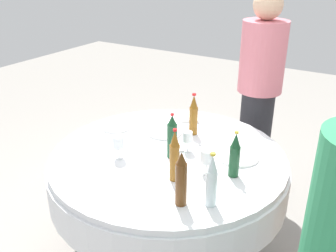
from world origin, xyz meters
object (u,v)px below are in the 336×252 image
(bottle_brown_north, at_px, (181,179))
(person_mid, at_px, (259,95))
(bottle_amber_mid, at_px, (175,157))
(plate_right, at_px, (164,132))
(plate_inner, at_px, (116,127))
(bottle_amber_east, at_px, (194,116))
(bottle_dark_green_west, at_px, (235,156))
(wine_glass_north, at_px, (188,137))
(bottle_dark_green_outer, at_px, (172,137))
(dining_table, at_px, (168,173))
(bottle_clear_rear, at_px, (212,181))
(wine_glass_outer, at_px, (118,143))
(wine_glass_east, at_px, (207,157))
(plate_left, at_px, (238,156))

(bottle_brown_north, distance_m, person_mid, 1.41)
(bottle_amber_mid, height_order, plate_right, bottle_amber_mid)
(bottle_amber_mid, xyz_separation_m, plate_inner, (0.70, -0.37, -0.13))
(bottle_amber_east, xyz_separation_m, bottle_brown_north, (-0.33, 0.74, 0.01))
(bottle_amber_east, bearing_deg, bottle_dark_green_west, 141.00)
(bottle_amber_east, xyz_separation_m, wine_glass_north, (-0.08, 0.24, -0.04))
(bottle_amber_mid, distance_m, bottle_dark_green_outer, 0.26)
(dining_table, bearing_deg, person_mid, -102.99)
(bottle_clear_rear, bearing_deg, plate_inner, -25.93)
(bottle_clear_rear, height_order, person_mid, person_mid)
(bottle_dark_green_outer, xyz_separation_m, plate_inner, (0.56, -0.15, -0.13))
(bottle_dark_green_west, bearing_deg, bottle_amber_mid, 38.51)
(dining_table, height_order, plate_right, plate_right)
(wine_glass_outer, bearing_deg, bottle_brown_north, 159.35)
(wine_glass_north, xyz_separation_m, person_mid, (-0.14, -0.90, 0.03))
(wine_glass_east, bearing_deg, bottle_amber_mid, 51.76)
(bottle_amber_east, relative_size, plate_right, 1.19)
(bottle_dark_green_west, height_order, person_mid, person_mid)
(bottle_dark_green_outer, xyz_separation_m, bottle_brown_north, (-0.29, 0.39, 0.01))
(bottle_amber_mid, distance_m, bottle_amber_east, 0.60)
(plate_inner, bearing_deg, bottle_brown_north, 147.20)
(wine_glass_outer, relative_size, plate_left, 0.57)
(bottle_amber_mid, height_order, plate_inner, bottle_amber_mid)
(bottle_amber_mid, relative_size, bottle_brown_north, 1.01)
(wine_glass_east, xyz_separation_m, person_mid, (0.08, -1.07, 0.03))
(bottle_amber_east, xyz_separation_m, wine_glass_outer, (0.23, 0.54, -0.03))
(bottle_dark_green_west, distance_m, wine_glass_east, 0.15)
(bottle_amber_mid, relative_size, wine_glass_north, 2.31)
(bottle_amber_east, xyz_separation_m, plate_inner, (0.52, 0.20, -0.13))
(bottle_amber_mid, xyz_separation_m, person_mid, (-0.04, -1.23, -0.01))
(plate_inner, distance_m, person_mid, 1.14)
(dining_table, height_order, person_mid, person_mid)
(wine_glass_outer, relative_size, wine_glass_north, 1.11)
(wine_glass_east, bearing_deg, bottle_brown_north, 93.86)
(plate_inner, bearing_deg, bottle_amber_mid, 152.43)
(bottle_dark_green_west, bearing_deg, wine_glass_north, -18.42)
(bottle_amber_mid, height_order, wine_glass_north, bottle_amber_mid)
(plate_right, bearing_deg, plate_inner, 17.76)
(dining_table, bearing_deg, plate_left, -155.67)
(wine_glass_outer, relative_size, plate_right, 0.59)
(wine_glass_north, relative_size, person_mid, 0.08)
(wine_glass_east, bearing_deg, person_mid, -85.79)
(bottle_brown_north, distance_m, wine_glass_east, 0.33)
(wine_glass_east, height_order, plate_left, wine_glass_east)
(dining_table, bearing_deg, bottle_dark_green_west, 176.20)
(bottle_amber_mid, height_order, wine_glass_east, bottle_amber_mid)
(bottle_dark_green_west, relative_size, plate_inner, 1.30)
(bottle_dark_green_outer, bearing_deg, plate_inner, -15.49)
(bottle_dark_green_outer, xyz_separation_m, plate_left, (-0.35, -0.20, -0.13))
(bottle_clear_rear, relative_size, person_mid, 0.18)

